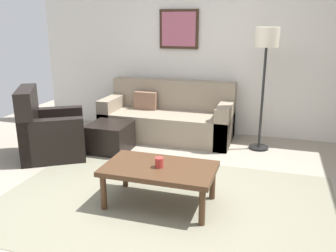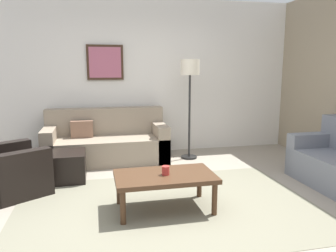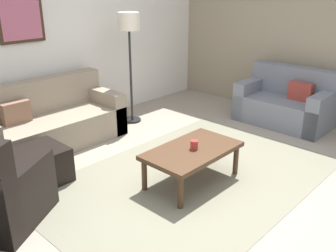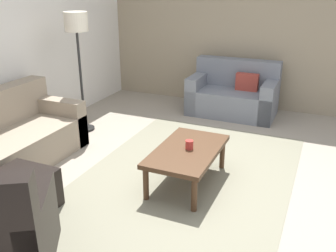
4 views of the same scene
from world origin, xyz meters
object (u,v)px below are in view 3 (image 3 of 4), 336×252
at_px(couch_main, 46,124).
at_px(lamp_standing, 129,33).
at_px(ottoman, 39,165).
at_px(cup, 194,145).
at_px(framed_artwork, 21,19).
at_px(coffee_table, 192,153).
at_px(couch_loveseat, 287,104).

relative_size(couch_main, lamp_standing, 1.17).
xyz_separation_m(ottoman, cup, (1.17, -1.28, 0.26)).
distance_m(couch_main, framed_artwork, 1.42).
bearing_deg(couch_main, lamp_standing, -7.03).
height_order(cup, framed_artwork, framed_artwork).
distance_m(lamp_standing, framed_artwork, 1.52).
relative_size(ottoman, coffee_table, 0.51).
bearing_deg(ottoman, couch_main, 55.62).
distance_m(ottoman, framed_artwork, 2.06).
xyz_separation_m(ottoman, framed_artwork, (0.65, 1.29, 1.46)).
bearing_deg(lamp_standing, coffee_table, -113.62).
relative_size(cup, lamp_standing, 0.06).
height_order(couch_main, cup, couch_main).
distance_m(ottoman, coffee_table, 1.72).
relative_size(couch_loveseat, cup, 14.31).
relative_size(ottoman, framed_artwork, 0.89).
bearing_deg(ottoman, coffee_table, -47.13).
bearing_deg(couch_main, framed_artwork, 84.54).
distance_m(couch_loveseat, lamp_standing, 2.72).
relative_size(couch_main, couch_loveseat, 1.43).
distance_m(couch_loveseat, framed_artwork, 4.12).
bearing_deg(couch_main, ottoman, -124.38).
height_order(couch_loveseat, lamp_standing, lamp_standing).
distance_m(ottoman, lamp_standing, 2.47).
bearing_deg(ottoman, couch_loveseat, -17.15).
relative_size(coffee_table, framed_artwork, 1.74).
xyz_separation_m(coffee_table, cup, (0.01, -0.02, 0.10)).
relative_size(ottoman, lamp_standing, 0.33).
relative_size(couch_main, ottoman, 3.58).
height_order(couch_loveseat, framed_artwork, framed_artwork).
bearing_deg(coffee_table, ottoman, 132.87).
xyz_separation_m(cup, lamp_standing, (0.86, 1.99, 0.95)).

